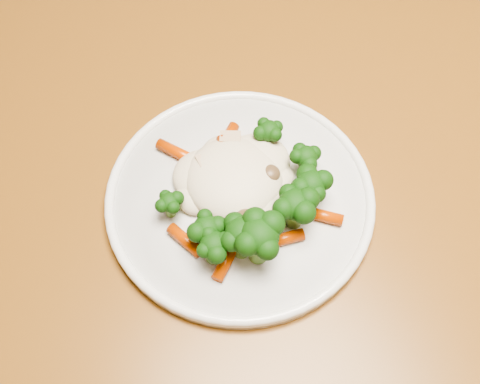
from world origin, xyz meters
The scene contains 3 objects.
dining_table centered at (0.18, 0.04, 0.66)m, with size 1.51×1.28×0.75m.
plate centered at (0.17, 0.07, 0.76)m, with size 0.27×0.27×0.01m, color white.
meal centered at (0.17, 0.05, 0.78)m, with size 0.18×0.19×0.05m.
Camera 1 is at (0.04, -0.22, 1.29)m, focal length 45.00 mm.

